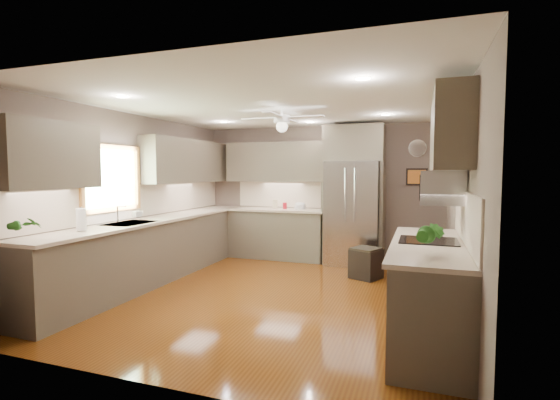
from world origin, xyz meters
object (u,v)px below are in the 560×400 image
Objects in this scene: soap_bottle at (138,214)px; potted_plant_right at (431,234)px; microwave at (442,187)px; canister_d at (285,206)px; paper_towel at (81,219)px; bowl at (300,208)px; stool at (366,263)px; refrigerator at (353,197)px; potted_plant_left at (25,224)px; canister_c at (275,204)px.

potted_plant_right reaches higher than soap_bottle.
soap_bottle is at bearing 174.41° from microwave.
canister_d is at bearing 133.68° from microwave.
potted_plant_right is at bearing -55.13° from canister_d.
bowl is at bearing 64.87° from paper_towel.
potted_plant_right is 2.90m from stool.
refrigerator is (2.76, 2.31, 0.16)m from soap_bottle.
potted_plant_left is 4.95m from refrigerator.
potted_plant_left reaches higher than soap_bottle.
canister_d reaches higher than stool.
refrigerator is at bearing -1.57° from bowl.
paper_towel is at bearing -139.56° from stool.
soap_bottle reaches higher than canister_d.
microwave reaches higher than canister_c.
canister_c is 4.55m from potted_plant_right.
potted_plant_right is (3.98, -1.26, 0.08)m from soap_bottle.
refrigerator reaches higher than stool.
potted_plant_left reaches higher than paper_towel.
soap_bottle is at bearing -127.12° from bowl.
microwave is (1.33, -2.71, 0.29)m from refrigerator.
canister_c is 1.52m from refrigerator.
canister_d is at bearing 124.87° from potted_plant_right.
potted_plant_left is at bearing -108.00° from canister_d.
potted_plant_right is 3.76m from refrigerator.
refrigerator is at bearing 108.82° from potted_plant_right.
microwave is (2.83, -2.79, 0.45)m from canister_c.
potted_plant_right is at bearing -97.45° from microwave.
microwave is at bearing 20.17° from potted_plant_left.
canister_c is 1.30× the size of canister_d.
stool is (3.11, 1.38, -0.79)m from soap_bottle.
refrigerator is at bearing 116.09° from microwave.
potted_plant_left is 0.13× the size of refrigerator.
potted_plant_right is 0.14× the size of refrigerator.
canister_c is 0.06× the size of refrigerator.
refrigerator reaches higher than soap_bottle.
soap_bottle is 1.87m from potted_plant_left.
bowl is 3.87m from paper_towel.
potted_plant_right is 3.85m from paper_towel.
potted_plant_left is 1.57× the size of bowl.
paper_towel reaches higher than soap_bottle.
canister_c is at bearing 74.84° from potted_plant_left.
stool is (1.35, -0.96, -0.73)m from bowl.
potted_plant_right is 1.66× the size of bowl.
paper_towel is at bearing -168.99° from microwave.
soap_bottle is 0.55× the size of potted_plant_left.
potted_plant_left is 0.95× the size of potted_plant_right.
soap_bottle is 0.86× the size of bowl.
soap_bottle is 0.65× the size of paper_towel.
refrigerator reaches higher than bowl.
potted_plant_left is 0.69m from paper_towel.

